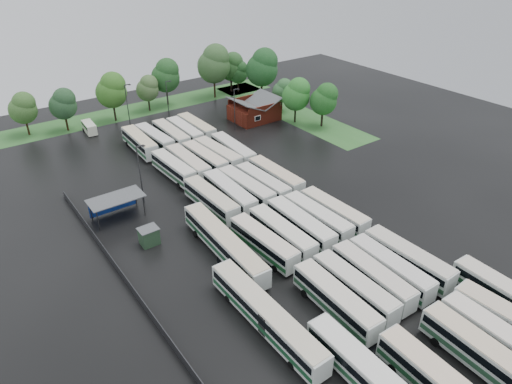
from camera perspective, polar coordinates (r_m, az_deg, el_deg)
ground at (r=64.85m, az=4.87°, el=-6.77°), size 160.00×160.00×0.00m
brick_building at (r=106.87m, az=-0.22°, el=10.00°), size 10.07×8.60×5.39m
wash_shed at (r=72.49m, az=-17.19°, el=-0.96°), size 8.20×4.20×3.58m
utility_hut at (r=66.06m, az=-13.22°, el=-5.38°), size 2.70×2.20×2.62m
grass_strip_north at (r=116.28m, az=-15.77°, el=9.59°), size 80.00×10.00×0.01m
grass_strip_east at (r=113.34m, az=3.94°, el=10.13°), size 10.00×50.00×0.01m
west_fence at (r=61.52m, az=-16.46°, el=-9.81°), size 0.10×50.00×1.20m
bus_r0c0 at (r=49.47m, az=21.69°, el=-21.18°), size 3.16×12.70×3.51m
bus_r0c2 at (r=53.56m, az=26.17°, el=-17.56°), size 3.15×12.60×3.48m
bus_r0c3 at (r=55.84m, az=27.90°, el=-15.85°), size 2.86×12.27×3.40m
bus_r0c4 at (r=58.12m, az=29.28°, el=-14.16°), size 3.25×12.58×3.47m
bus_r1c0 at (r=54.49m, az=9.94°, el=-13.15°), size 3.16×12.54×3.46m
bus_r1c1 at (r=56.55m, az=12.19°, el=-11.59°), size 2.85×12.20×3.38m
bus_r1c2 at (r=58.55m, az=14.32°, el=-10.20°), size 3.20×12.25×3.38m
bus_r1c3 at (r=60.36m, az=16.41°, el=-9.14°), size 2.91×12.23×3.39m
bus_r1c4 at (r=62.48m, az=18.45°, el=-7.93°), size 2.89×12.62×3.50m
bus_r2c0 at (r=62.23m, az=0.97°, el=-6.34°), size 3.06×12.14×3.35m
bus_r2c1 at (r=63.91m, az=3.26°, el=-5.22°), size 2.74×12.41×3.45m
bus_r2c2 at (r=65.79m, az=5.57°, el=-4.12°), size 2.99×12.73×3.53m
bus_r2c3 at (r=67.64m, az=7.65°, el=-3.25°), size 2.86×12.41×3.44m
bus_r2c4 at (r=69.46m, az=9.69°, el=-2.49°), size 2.92×12.20×3.38m
bus_r3c0 at (r=71.68m, az=-5.64°, el=-1.00°), size 2.88×12.50×3.47m
bus_r3c1 at (r=73.10m, az=-3.34°, el=-0.19°), size 3.14×12.78×3.53m
bus_r3c2 at (r=74.56m, az=-1.27°, el=0.49°), size 3.07×12.60×3.48m
bus_r3c3 at (r=76.02m, az=0.82°, el=1.06°), size 2.89×12.09×3.35m
bus_r3c4 at (r=78.06m, az=2.47°, el=1.92°), size 2.74×12.43×3.46m
bus_r4c0 at (r=82.31m, az=-10.30°, el=2.97°), size 2.95×12.09×3.34m
bus_r4c1 at (r=83.27m, az=-8.49°, el=3.53°), size 2.75×12.57×3.49m
bus_r4c2 at (r=84.75m, az=-6.44°, el=4.14°), size 2.99×12.25×3.39m
bus_r4c3 at (r=86.05m, az=-4.78°, el=4.68°), size 3.22×12.56×3.47m
bus_r4c4 at (r=87.48m, az=-2.91°, el=5.22°), size 3.26×12.74×3.51m
bus_r5c0 at (r=93.59m, az=-14.33°, el=6.01°), size 3.05×12.67×3.51m
bus_r5c1 at (r=94.82m, az=-12.57°, el=6.52°), size 3.22×12.33×3.40m
bus_r5c2 at (r=95.65m, az=-10.56°, el=6.99°), size 2.87×12.55×3.48m
bus_r5c3 at (r=96.98m, az=-8.89°, el=7.44°), size 2.79×12.19×3.38m
bus_r5c4 at (r=98.63m, az=-7.45°, el=7.96°), size 2.63×12.32×3.43m
artic_bus_west_b at (r=62.07m, az=-3.99°, el=-6.44°), size 3.46×18.77×3.46m
artic_bus_west_c at (r=52.02m, az=1.27°, el=-15.18°), size 2.66×18.43×3.42m
minibus at (r=106.04m, az=-20.12°, el=7.61°), size 2.32×5.43×2.32m
tree_north_0 at (r=108.51m, az=-27.09°, el=9.37°), size 5.74×5.74×9.51m
tree_north_1 at (r=107.49m, az=-22.94°, el=10.15°), size 5.77×5.77×9.55m
tree_north_2 at (r=109.20m, az=-17.57°, el=12.08°), size 6.87×6.87×11.37m
tree_north_3 at (r=114.11m, az=-13.36°, el=12.54°), size 5.32×5.32×8.82m
tree_north_4 at (r=116.96m, az=-11.19°, el=14.14°), size 7.02×7.02×11.62m
tree_north_5 at (r=120.28m, az=-5.22°, el=15.71°), size 8.34×8.34×13.81m
tree_north_6 at (r=125.54m, az=-3.06°, el=15.42°), size 6.37×6.37×10.56m
tree_east_0 at (r=102.61m, az=8.57°, el=11.44°), size 5.97×5.97×9.88m
tree_east_1 at (r=104.10m, az=5.14°, el=12.11°), size 6.25×6.25×10.35m
tree_east_2 at (r=111.54m, az=3.38°, el=12.59°), size 4.79×4.79×7.94m
tree_east_3 at (r=117.78m, az=0.85°, el=15.36°), size 8.05×8.05×13.33m
tree_east_4 at (r=125.32m, az=-2.19°, el=14.77°), size 5.09×5.09×8.43m
lamp_post_ne at (r=99.86m, az=-2.65°, el=10.61°), size 1.42×0.28×9.22m
lamp_post_nw at (r=74.01m, az=-14.25°, el=2.64°), size 1.53×0.30×9.93m
lamp_post_back_w at (r=105.12m, az=-15.75°, el=10.68°), size 1.49×0.29×9.67m
lamp_post_back_e at (r=107.55m, az=-10.97°, el=11.51°), size 1.40×0.27×9.08m
puddle_0 at (r=54.23m, az=15.02°, el=-17.03°), size 5.90×5.90×0.01m
puddle_1 at (r=58.90m, az=23.64°, el=-14.35°), size 3.53×3.53×0.01m
puddle_2 at (r=62.51m, az=-1.12°, el=-8.28°), size 8.29×8.29×0.01m
puddle_3 at (r=67.08m, az=11.14°, el=-5.89°), size 4.01×4.01×0.01m
puddle_4 at (r=63.51m, az=25.10°, el=-11.03°), size 3.20×3.20×0.01m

